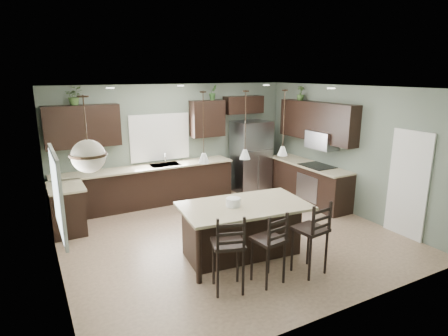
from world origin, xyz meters
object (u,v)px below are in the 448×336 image
serving_dish (233,202)px  plant_back_left (74,96)px  bar_stool_left (228,252)px  bar_stool_right (310,237)px  bar_stool_center (268,247)px  kitchen_island (244,230)px  refrigerator (251,156)px

serving_dish → plant_back_left: 4.16m
bar_stool_left → bar_stool_right: bearing=10.5°
bar_stool_center → bar_stool_right: 0.73m
kitchen_island → plant_back_left: (-2.09, 3.37, 2.13)m
serving_dish → bar_stool_right: bearing=-50.7°
kitchen_island → serving_dish: bearing=180.0°
kitchen_island → bar_stool_center: bar_stool_center is taller
kitchen_island → bar_stool_right: bar_stool_right is taller
bar_stool_right → bar_stool_center: bearing=166.7°
bar_stool_right → plant_back_left: size_ratio=3.12×
refrigerator → bar_stool_right: bearing=-110.1°
kitchen_island → bar_stool_center: size_ratio=1.87×
kitchen_island → bar_stool_right: (0.60, -0.96, 0.14)m
serving_dish → plant_back_left: plant_back_left is taller
kitchen_island → serving_dish: serving_dish is taller
bar_stool_left → refrigerator: bearing=71.6°
plant_back_left → serving_dish: bearing=-60.6°
kitchen_island → bar_stool_left: (-0.75, -0.79, 0.13)m
bar_stool_left → kitchen_island: bearing=64.4°
refrigerator → bar_stool_center: (-2.21, -3.99, -0.36)m
kitchen_island → bar_stool_left: 1.10m
serving_dish → plant_back_left: (-1.89, 3.35, 1.60)m
bar_stool_left → bar_stool_right: 1.36m
refrigerator → kitchen_island: 3.77m
bar_stool_center → bar_stool_right: size_ratio=0.94×
kitchen_island → bar_stool_left: bar_stool_left is taller
bar_stool_left → plant_back_left: bearing=125.5°
bar_stool_right → plant_back_left: (-2.69, 4.33, 1.99)m
bar_stool_center → bar_stool_left: bearing=164.6°
bar_stool_center → bar_stool_right: bearing=-13.2°
bar_stool_left → plant_back_left: size_ratio=3.10×
refrigerator → serving_dish: 3.84m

